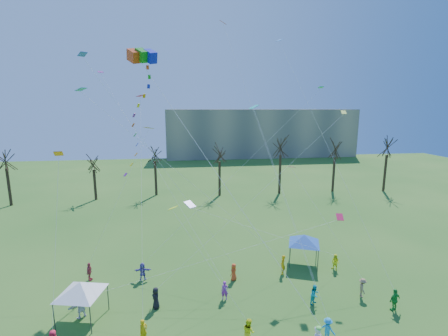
{
  "coord_description": "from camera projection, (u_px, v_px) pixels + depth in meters",
  "views": [
    {
      "loc": [
        -3.16,
        -17.44,
        15.35
      ],
      "look_at": [
        -0.18,
        5.0,
        11.0
      ],
      "focal_mm": 25.0,
      "sensor_mm": 36.0,
      "label": 1
    }
  ],
  "objects": [
    {
      "name": "distant_building",
      "position": [
        260.0,
        133.0,
        101.54
      ],
      "size": [
        60.0,
        14.0,
        15.0
      ],
      "primitive_type": "cube",
      "color": "gray",
      "rests_on": "ground"
    },
    {
      "name": "small_kites_aloft",
      "position": [
        205.0,
        125.0,
        27.43
      ],
      "size": [
        25.95,
        19.27,
        33.03
      ],
      "color": "orange",
      "rests_on": "ground"
    },
    {
      "name": "bare_tree_row",
      "position": [
        240.0,
        155.0,
        54.72
      ],
      "size": [
        70.42,
        8.72,
        11.15
      ],
      "color": "black",
      "rests_on": "ground"
    },
    {
      "name": "canopy_tent_white",
      "position": [
        81.0,
        288.0,
        22.51
      ],
      "size": [
        3.98,
        3.98,
        3.06
      ],
      "color": "#3F3F44",
      "rests_on": "ground"
    },
    {
      "name": "canopy_tent_blue",
      "position": [
        304.0,
        239.0,
        30.92
      ],
      "size": [
        3.79,
        3.79,
        3.05
      ],
      "color": "#3F3F44",
      "rests_on": "ground"
    },
    {
      "name": "festival_crowd",
      "position": [
        223.0,
        295.0,
        24.62
      ],
      "size": [
        25.31,
        10.94,
        1.84
      ],
      "color": "red",
      "rests_on": "ground"
    },
    {
      "name": "big_box_kite",
      "position": [
        142.0,
        123.0,
        23.46
      ],
      "size": [
        6.79,
        6.0,
        22.09
      ],
      "color": "red",
      "rests_on": "ground"
    }
  ]
}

